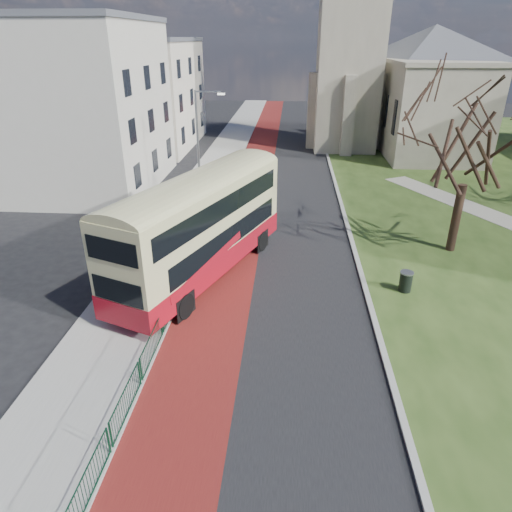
# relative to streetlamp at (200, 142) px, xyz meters

# --- Properties ---
(ground) EXTENTS (160.00, 160.00, 0.00)m
(ground) POSITION_rel_streetlamp_xyz_m (4.35, -18.00, -4.59)
(ground) COLOR black
(ground) RESTS_ON ground
(road_carriageway) EXTENTS (9.00, 120.00, 0.01)m
(road_carriageway) POSITION_rel_streetlamp_xyz_m (5.85, 2.00, -4.59)
(road_carriageway) COLOR black
(road_carriageway) RESTS_ON ground
(bus_lane) EXTENTS (3.40, 120.00, 0.01)m
(bus_lane) POSITION_rel_streetlamp_xyz_m (3.15, 2.00, -4.59)
(bus_lane) COLOR #591414
(bus_lane) RESTS_ON ground
(pavement_west) EXTENTS (4.00, 120.00, 0.12)m
(pavement_west) POSITION_rel_streetlamp_xyz_m (-0.65, 2.00, -4.53)
(pavement_west) COLOR gray
(pavement_west) RESTS_ON ground
(kerb_west) EXTENTS (0.25, 120.00, 0.13)m
(kerb_west) POSITION_rel_streetlamp_xyz_m (1.35, 2.00, -4.53)
(kerb_west) COLOR #999993
(kerb_west) RESTS_ON ground
(kerb_east) EXTENTS (0.25, 80.00, 0.13)m
(kerb_east) POSITION_rel_streetlamp_xyz_m (10.45, 4.00, -4.53)
(kerb_east) COLOR #999993
(kerb_east) RESTS_ON ground
(pedestrian_railing) EXTENTS (0.07, 24.00, 1.12)m
(pedestrian_railing) POSITION_rel_streetlamp_xyz_m (1.40, -14.00, -4.04)
(pedestrian_railing) COLOR #0C3822
(pedestrian_railing) RESTS_ON ground
(gothic_church) EXTENTS (16.38, 18.00, 40.00)m
(gothic_church) POSITION_rel_streetlamp_xyz_m (16.91, 20.00, 8.54)
(gothic_church) COLOR gray
(gothic_church) RESTS_ON ground
(street_block_near) EXTENTS (10.30, 14.30, 13.00)m
(street_block_near) POSITION_rel_streetlamp_xyz_m (-9.65, 4.00, 1.92)
(street_block_near) COLOR beige
(street_block_near) RESTS_ON ground
(street_block_far) EXTENTS (10.30, 16.30, 11.50)m
(street_block_far) POSITION_rel_streetlamp_xyz_m (-9.65, 20.00, 1.17)
(street_block_far) COLOR beige
(street_block_far) RESTS_ON ground
(streetlamp) EXTENTS (2.13, 0.18, 8.00)m
(streetlamp) POSITION_rel_streetlamp_xyz_m (0.00, 0.00, 0.00)
(streetlamp) COLOR gray
(streetlamp) RESTS_ON pavement_west
(bus) EXTENTS (7.31, 12.68, 5.23)m
(bus) POSITION_rel_streetlamp_xyz_m (2.15, -11.63, -1.61)
(bus) COLOR maroon
(bus) RESTS_ON ground
(winter_tree_near) EXTENTS (9.02, 9.02, 10.20)m
(winter_tree_near) POSITION_rel_streetlamp_xyz_m (16.10, -7.37, 2.51)
(winter_tree_near) COLOR #302018
(winter_tree_near) RESTS_ON grass_green
(litter_bin) EXTENTS (0.86, 0.86, 1.05)m
(litter_bin) POSITION_rel_streetlamp_xyz_m (12.35, -12.53, -4.03)
(litter_bin) COLOR black
(litter_bin) RESTS_ON grass_green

